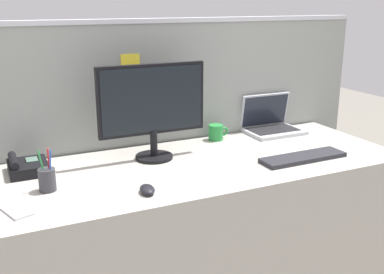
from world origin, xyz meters
name	(u,v)px	position (x,y,z in m)	size (l,w,h in m)	color
desk	(196,232)	(0.00, 0.00, 0.37)	(2.07, 0.77, 0.74)	#ADA89E
cubicle_divider	(164,146)	(0.00, 0.43, 0.71)	(2.48, 0.08, 1.42)	gray
desktop_monitor	(152,105)	(-0.16, 0.16, 1.02)	(0.54, 0.19, 0.47)	black
laptop	(270,123)	(0.65, 0.32, 0.80)	(0.33, 0.25, 0.22)	#B2B5BC
desk_phone	(26,167)	(-0.76, 0.21, 0.77)	(0.17, 0.20, 0.09)	black
keyboard_main	(303,157)	(0.50, -0.18, 0.76)	(0.45, 0.13, 0.02)	#232328
computer_mouse_right_hand	(147,189)	(-0.34, -0.24, 0.76)	(0.06, 0.10, 0.03)	black
pen_cup	(47,179)	(-0.70, -0.04, 0.79)	(0.07, 0.07, 0.18)	#333338
cell_phone_silver_slab	(16,211)	(-0.84, -0.20, 0.75)	(0.07, 0.15, 0.01)	#B7BAC1
coffee_mug	(216,132)	(0.27, 0.31, 0.79)	(0.12, 0.08, 0.09)	#238438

